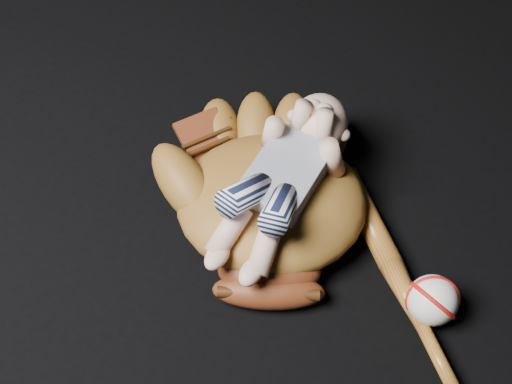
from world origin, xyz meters
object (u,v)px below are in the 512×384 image
baseball (433,300)px  newborn_baby (278,182)px  baseball_bat (398,277)px  baseball_glove (272,196)px

baseball → newborn_baby: bearing=162.1°
baseball_bat → baseball: (0.06, -0.04, 0.02)m
newborn_baby → baseball: newborn_baby is taller
newborn_baby → baseball: size_ratio=4.62×
newborn_baby → baseball_bat: 0.24m
newborn_baby → baseball: bearing=-6.7°
baseball_bat → baseball: baseball is taller
baseball_glove → baseball: size_ratio=5.63×
baseball_glove → newborn_baby: bearing=-53.3°
baseball_glove → baseball_bat: 0.24m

